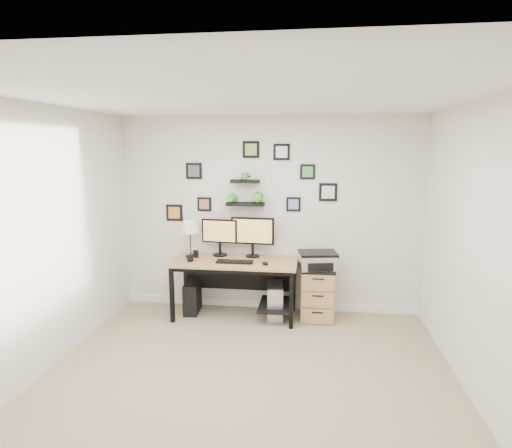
% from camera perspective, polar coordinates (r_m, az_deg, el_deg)
% --- Properties ---
extents(room, '(4.00, 4.00, 4.00)m').
position_cam_1_polar(room, '(6.02, 1.61, -10.61)').
color(room, tan).
rests_on(room, ground).
extents(desk, '(1.60, 0.70, 0.75)m').
position_cam_1_polar(desk, '(5.58, -2.42, -6.05)').
color(desk, tan).
rests_on(desk, ground).
extents(monitor_left, '(0.49, 0.21, 0.50)m').
position_cam_1_polar(monitor_left, '(5.72, -4.87, -1.40)').
color(monitor_left, black).
rests_on(monitor_left, desk).
extents(monitor_right, '(0.57, 0.19, 0.53)m').
position_cam_1_polar(monitor_right, '(5.63, -0.46, -1.29)').
color(monitor_right, black).
rests_on(monitor_right, desk).
extents(keyboard, '(0.47, 0.15, 0.02)m').
position_cam_1_polar(keyboard, '(5.43, -2.85, -5.05)').
color(keyboard, black).
rests_on(keyboard, desk).
extents(mouse, '(0.08, 0.10, 0.03)m').
position_cam_1_polar(mouse, '(5.33, 1.21, -5.30)').
color(mouse, black).
rests_on(mouse, desk).
extents(table_lamp, '(0.24, 0.24, 0.49)m').
position_cam_1_polar(table_lamp, '(5.70, -8.78, -0.45)').
color(table_lamp, black).
rests_on(table_lamp, desk).
extents(mug, '(0.08, 0.08, 0.09)m').
position_cam_1_polar(mug, '(5.53, -8.77, -4.50)').
color(mug, black).
rests_on(mug, desk).
extents(pen_cup, '(0.07, 0.07, 0.09)m').
position_cam_1_polar(pen_cup, '(5.72, -8.02, -3.96)').
color(pen_cup, black).
rests_on(pen_cup, desk).
extents(pc_tower_black, '(0.22, 0.42, 0.41)m').
position_cam_1_polar(pc_tower_black, '(5.88, -8.48, -9.62)').
color(pc_tower_black, black).
rests_on(pc_tower_black, ground).
extents(pc_tower_grey, '(0.24, 0.47, 0.45)m').
position_cam_1_polar(pc_tower_grey, '(5.64, 2.55, -10.19)').
color(pc_tower_grey, gray).
rests_on(pc_tower_grey, ground).
extents(file_cabinet, '(0.43, 0.53, 0.67)m').
position_cam_1_polar(file_cabinet, '(5.65, 8.21, -9.06)').
color(file_cabinet, tan).
rests_on(file_cabinet, ground).
extents(printer, '(0.52, 0.44, 0.21)m').
position_cam_1_polar(printer, '(5.49, 8.24, -4.80)').
color(printer, silver).
rests_on(printer, file_cabinet).
extents(wall_decor, '(2.30, 0.18, 1.08)m').
position_cam_1_polar(wall_decor, '(5.63, -1.10, 4.86)').
color(wall_decor, black).
rests_on(wall_decor, ground).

